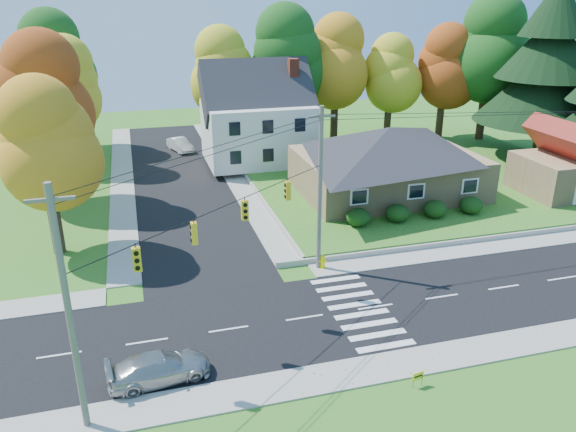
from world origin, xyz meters
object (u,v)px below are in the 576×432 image
object	(u,v)px
silver_sedan	(159,368)
white_car	(180,145)
fire_hydrant	(323,262)
ranch_house	(388,159)

from	to	relation	value
silver_sedan	white_car	xyz separation A→B (m)	(4.67, 38.67, 0.05)
white_car	fire_hydrant	bearing A→B (deg)	-96.92
ranch_house	fire_hydrant	size ratio (longest dim) A/B	15.90
fire_hydrant	white_car	bearing A→B (deg)	100.51
fire_hydrant	silver_sedan	bearing A→B (deg)	-141.40
silver_sedan	white_car	bearing A→B (deg)	-13.92
ranch_house	silver_sedan	world-z (taller)	ranch_house
ranch_house	silver_sedan	size ratio (longest dim) A/B	3.31
ranch_house	fire_hydrant	distance (m)	14.58
ranch_house	silver_sedan	distance (m)	27.50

